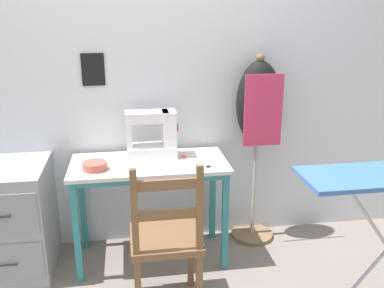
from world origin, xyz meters
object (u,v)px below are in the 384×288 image
Objects in this scene: thread_spool_near_machine at (183,156)px; wooden_chair at (166,241)px; sewing_machine at (155,135)px; scissors at (213,167)px; dress_form at (258,113)px; fabric_bowl at (95,166)px; filing_cabinet at (16,219)px.

thread_spool_near_machine is 0.68m from wooden_chair.
sewing_machine reaches higher than thread_spool_near_machine.
scissors is 0.09× the size of dress_form.
thread_spool_near_machine is at bearing 11.74° from fabric_bowl.
filing_cabinet is 0.53× the size of dress_form.
filing_cabinet is at bearing -174.06° from sewing_machine.
scissors is 0.14× the size of wooden_chair.
fabric_bowl is at bearing -9.95° from filing_cabinet.
sewing_machine is at bearing 25.97° from fabric_bowl.
wooden_chair is (-0.34, -0.38, -0.28)m from scissors.
fabric_bowl is 0.75m from scissors.
wooden_chair is at bearing -107.12° from thread_spool_near_machine.
fabric_bowl is at bearing 130.75° from wooden_chair.
thread_spool_near_machine is 0.04× the size of wooden_chair.
thread_spool_near_machine is 0.03× the size of dress_form.
fabric_bowl is at bearing -167.34° from dress_form.
sewing_machine is at bearing 5.94° from filing_cabinet.
wooden_chair is at bearing -131.95° from scissors.
scissors is at bearing -38.12° from sewing_machine.
fabric_bowl is (-0.40, -0.19, -0.12)m from sewing_machine.
dress_form is (0.55, 0.13, 0.25)m from thread_spool_near_machine.
filing_cabinet is (-0.94, -0.10, -0.51)m from sewing_machine.
sewing_machine is 0.37× the size of wooden_chair.
fabric_bowl is 1.19m from dress_form.
thread_spool_near_machine is (0.58, 0.12, -0.01)m from fabric_bowl.
sewing_machine reaches higher than wooden_chair.
sewing_machine is 0.78m from wooden_chair.
dress_form is at bearing 5.46° from filing_cabinet.
wooden_chair reaches higher than thread_spool_near_machine.
dress_form is at bearing 44.46° from wooden_chair.
thread_spool_near_machine is at bearing 1.33° from filing_cabinet.
fabric_bowl is 0.21× the size of filing_cabinet.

